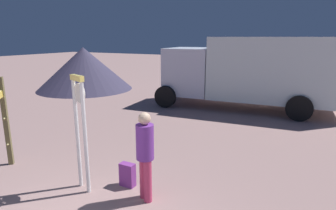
{
  "coord_description": "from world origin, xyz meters",
  "views": [
    {
      "loc": [
        2.91,
        -1.92,
        2.87
      ],
      "look_at": [
        -0.34,
        4.29,
        1.2
      ],
      "focal_mm": 30.58,
      "sensor_mm": 36.0,
      "label": 1
    }
  ],
  "objects": [
    {
      "name": "standing_clock",
      "position": [
        -0.85,
        1.79,
        1.33
      ],
      "size": [
        0.4,
        0.21,
        2.22
      ],
      "color": "white",
      "rests_on": "ground_plane"
    },
    {
      "name": "person_near_clock",
      "position": [
        0.39,
        2.03,
        0.91
      ],
      "size": [
        0.31,
        0.31,
        1.63
      ],
      "color": "#C63961",
      "rests_on": "ground_plane"
    },
    {
      "name": "backpack",
      "position": [
        -0.18,
        2.27,
        0.23
      ],
      "size": [
        0.3,
        0.2,
        0.47
      ],
      "color": "#7D3489",
      "rests_on": "ground_plane"
    },
    {
      "name": "dome_tent",
      "position": [
        -8.6,
        10.01,
        1.16
      ],
      "size": [
        5.21,
        5.21,
        2.32
      ],
      "color": "#37324A",
      "rests_on": "ground_plane"
    },
    {
      "name": "box_truck_near",
      "position": [
        0.66,
        9.8,
        1.58
      ],
      "size": [
        7.26,
        3.1,
        2.87
      ],
      "color": "white",
      "rests_on": "ground_plane"
    }
  ]
}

